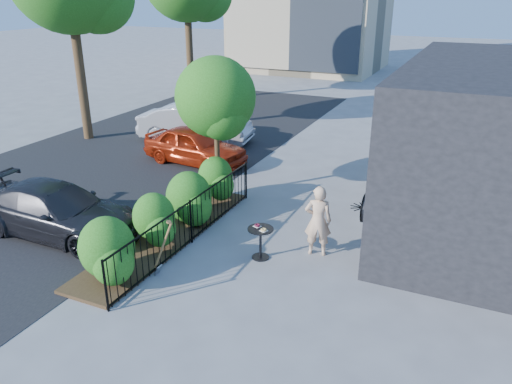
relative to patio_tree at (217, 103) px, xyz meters
The scene contains 12 objects.
ground 4.50m from the patio_tree, 50.96° to the right, with size 120.00×120.00×0.00m, color gray.
fence 3.61m from the patio_tree, 75.06° to the right, with size 0.05×6.05×1.10m.
planting_bed 3.88m from the patio_tree, 89.26° to the right, with size 1.30×6.00×0.08m, color #382616.
shrubs 3.37m from the patio_tree, 87.08° to the right, with size 1.10×5.60×1.24m.
patio_tree is the anchor object (origin of this frame).
street 5.51m from the patio_tree, behind, with size 9.00×30.00×0.01m, color black.
cafe_table 4.35m from the patio_tree, 47.45° to the right, with size 0.58×0.58×0.78m.
woman 4.57m from the patio_tree, 29.48° to the right, with size 0.60×0.40×1.66m, color #DCB18E.
shovel 4.91m from the patio_tree, 77.13° to the right, with size 0.53×0.18×1.36m.
car_red 3.84m from the patio_tree, 133.37° to the left, with size 1.50×3.72×1.27m, color #A6260D.
car_silver 6.13m from the patio_tree, 127.54° to the left, with size 1.54×4.42×1.46m, color #AEAEB3.
car_darkgrey 4.94m from the patio_tree, 123.80° to the right, with size 1.76×4.32×1.25m, color black.
Camera 1 is at (4.26, -8.97, 5.61)m, focal length 35.00 mm.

